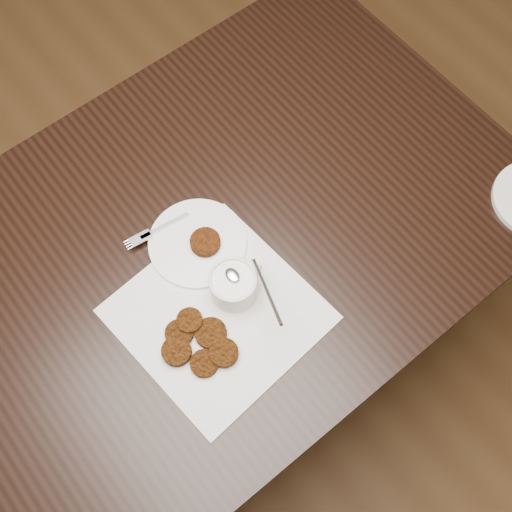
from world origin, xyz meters
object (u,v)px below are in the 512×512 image
(table, at_px, (214,307))
(sauce_ramekin, at_px, (233,279))
(napkin, at_px, (218,314))
(plate_with_patty, at_px, (197,242))

(table, xyz_separation_m, sauce_ramekin, (-0.01, -0.12, 0.44))
(table, height_order, napkin, napkin)
(napkin, bearing_deg, sauce_ramekin, 18.84)
(plate_with_patty, bearing_deg, sauce_ramekin, -92.41)
(sauce_ramekin, xyz_separation_m, plate_with_patty, (0.01, 0.12, -0.05))
(sauce_ramekin, bearing_deg, napkin, -161.16)
(napkin, relative_size, plate_with_patty, 1.73)
(sauce_ramekin, relative_size, plate_with_patty, 0.65)
(napkin, height_order, plate_with_patty, plate_with_patty)
(table, bearing_deg, plate_with_patty, 169.30)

